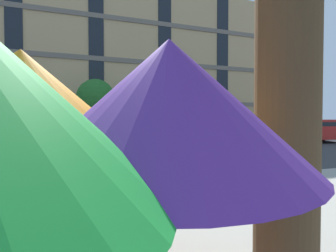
{
  "coord_description": "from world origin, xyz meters",
  "views": [
    {
      "loc": [
        1.77,
        -10.68,
        1.76
      ],
      "look_at": [
        6.47,
        3.2,
        1.4
      ],
      "focal_mm": 26.7,
      "sensor_mm": 36.0,
      "label": 1
    }
  ],
  "objects_px": {
    "sedan_white_midblock": "(158,133)",
    "street_tree_middle": "(95,100)",
    "sedan_white": "(40,135)",
    "pickup_green": "(248,131)",
    "sedan_red": "(319,130)",
    "patio_umbrella": "(21,108)"
  },
  "relations": [
    {
      "from": "sedan_red",
      "to": "street_tree_middle",
      "type": "bearing_deg",
      "value": 170.07
    },
    {
      "from": "pickup_green",
      "to": "sedan_red",
      "type": "height_order",
      "value": "pickup_green"
    },
    {
      "from": "sedan_white_midblock",
      "to": "sedan_red",
      "type": "xyz_separation_m",
      "value": [
        12.85,
        0.0,
        0.0
      ]
    },
    {
      "from": "sedan_white_midblock",
      "to": "street_tree_middle",
      "type": "bearing_deg",
      "value": 140.83
    },
    {
      "from": "street_tree_middle",
      "to": "patio_umbrella",
      "type": "xyz_separation_m",
      "value": [
        -1.07,
        -15.57,
        -1.26
      ]
    },
    {
      "from": "sedan_white",
      "to": "sedan_white_midblock",
      "type": "relative_size",
      "value": 1.0
    },
    {
      "from": "pickup_green",
      "to": "patio_umbrella",
      "type": "relative_size",
      "value": 1.64
    },
    {
      "from": "pickup_green",
      "to": "street_tree_middle",
      "type": "relative_size",
      "value": 1.14
    },
    {
      "from": "sedan_white_midblock",
      "to": "pickup_green",
      "type": "bearing_deg",
      "value": 0.0
    },
    {
      "from": "sedan_white",
      "to": "patio_umbrella",
      "type": "xyz_separation_m",
      "value": [
        1.81,
        -12.7,
        0.89
      ]
    },
    {
      "from": "sedan_white",
      "to": "patio_umbrella",
      "type": "bearing_deg",
      "value": -81.88
    },
    {
      "from": "sedan_white",
      "to": "sedan_white_midblock",
      "type": "xyz_separation_m",
      "value": [
        6.4,
        0.0,
        0.0
      ]
    },
    {
      "from": "sedan_red",
      "to": "patio_umbrella",
      "type": "height_order",
      "value": "patio_umbrella"
    },
    {
      "from": "sedan_white",
      "to": "sedan_white_midblock",
      "type": "bearing_deg",
      "value": 0.0
    },
    {
      "from": "pickup_green",
      "to": "sedan_red",
      "type": "xyz_separation_m",
      "value": [
        6.46,
        -0.0,
        -0.08
      ]
    },
    {
      "from": "pickup_green",
      "to": "street_tree_middle",
      "type": "bearing_deg",
      "value": 163.87
    },
    {
      "from": "sedan_white",
      "to": "street_tree_middle",
      "type": "relative_size",
      "value": 0.99
    },
    {
      "from": "sedan_white",
      "to": "pickup_green",
      "type": "relative_size",
      "value": 0.86
    },
    {
      "from": "sedan_white_midblock",
      "to": "pickup_green",
      "type": "xyz_separation_m",
      "value": [
        6.4,
        0.0,
        0.08
      ]
    },
    {
      "from": "street_tree_middle",
      "to": "sedan_white",
      "type": "bearing_deg",
      "value": -135.1
    },
    {
      "from": "sedan_white",
      "to": "pickup_green",
      "type": "bearing_deg",
      "value": 0.0
    },
    {
      "from": "sedan_white",
      "to": "patio_umbrella",
      "type": "height_order",
      "value": "patio_umbrella"
    }
  ]
}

